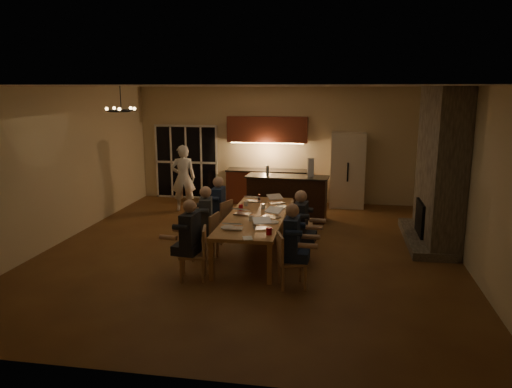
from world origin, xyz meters
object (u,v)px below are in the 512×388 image
at_px(chair_left_mid, 205,236).
at_px(person_right_mid, 300,228).
at_px(laptop_b, 263,222).
at_px(redcup_near, 269,231).
at_px(person_left_mid, 206,222).
at_px(redcup_mid, 241,207).
at_px(person_left_far, 219,209).
at_px(bar_blender, 311,167).
at_px(laptop_e, 253,196).
at_px(plate_far, 282,207).
at_px(mug_back, 246,203).
at_px(person_right_near, 292,245).
at_px(standing_person, 183,178).
at_px(plate_near, 272,222).
at_px(chair_right_mid, 298,239).
at_px(chair_left_far, 219,221).
at_px(chair_right_near, 292,261).
at_px(plate_left, 228,227).
at_px(can_right, 276,210).
at_px(bar_island, 287,198).
at_px(chair_left_near, 193,254).
at_px(refrigerator, 348,170).
at_px(laptop_c, 243,208).
at_px(dining_table, 256,234).
at_px(chandelier, 121,111).
at_px(mug_mid, 263,206).
at_px(person_left_near, 190,240).
at_px(laptop_f, 277,198).
at_px(can_cola, 259,197).
at_px(laptop_a, 233,223).
at_px(can_silver, 254,222).
at_px(mug_front, 251,218).

bearing_deg(chair_left_mid, person_right_mid, 99.47).
xyz_separation_m(laptop_b, redcup_near, (0.16, -0.34, -0.05)).
xyz_separation_m(person_left_mid, redcup_mid, (0.50, 0.79, 0.12)).
height_order(person_left_far, bar_blender, bar_blender).
bearing_deg(redcup_near, laptop_e, 106.02).
bearing_deg(plate_far, mug_back, 179.62).
bearing_deg(person_right_near, laptop_b, 42.15).
relative_size(standing_person, plate_near, 7.34).
height_order(chair_right_mid, redcup_near, chair_right_mid).
height_order(chair_left_far, chair_right_near, same).
bearing_deg(laptop_e, chair_right_mid, 127.00).
height_order(chair_right_near, bar_blender, bar_blender).
height_order(person_left_far, plate_left, person_left_far).
height_order(person_right_mid, plate_near, person_right_mid).
bearing_deg(redcup_mid, mug_back, 85.72).
xyz_separation_m(mug_back, can_right, (0.70, -0.49, 0.01)).
distance_m(bar_island, plate_near, 3.08).
bearing_deg(chair_left_near, plate_far, 140.08).
bearing_deg(refrigerator, plate_near, -106.33).
bearing_deg(bar_blender, laptop_c, -124.16).
distance_m(dining_table, chandelier, 3.45).
distance_m(mug_mid, redcup_mid, 0.48).
distance_m(chair_left_far, plate_near, 1.68).
distance_m(person_left_near, laptop_f, 2.88).
bearing_deg(redcup_mid, person_left_near, -103.57).
relative_size(dining_table, standing_person, 1.89).
bearing_deg(can_right, can_cola, 115.78).
bearing_deg(laptop_b, can_right, 66.08).
relative_size(laptop_a, laptop_c, 1.00).
height_order(chair_left_mid, mug_mid, chair_left_mid).
distance_m(chair_right_mid, redcup_near, 0.99).
bearing_deg(laptop_a, refrigerator, -114.04).
distance_m(chair_left_far, chandelier, 2.96).
bearing_deg(laptop_b, can_silver, 115.97).
distance_m(laptop_a, laptop_f, 2.13).
distance_m(bar_island, laptop_b, 3.52).
height_order(laptop_a, laptop_b, same).
distance_m(chair_left_near, mug_front, 1.41).
relative_size(chair_right_near, mug_back, 8.90).
bearing_deg(laptop_b, mug_mid, 78.83).
bearing_deg(laptop_c, chair_right_near, 134.92).
bearing_deg(refrigerator, chair_right_near, -98.75).
bearing_deg(laptop_c, can_cola, -84.59).
relative_size(person_right_mid, can_cola, 11.50).
bearing_deg(chair_right_near, plate_far, -6.76).
bearing_deg(refrigerator, bar_island, -131.50).
height_order(person_left_far, mug_back, person_left_far).
xyz_separation_m(chandelier, laptop_c, (2.19, 0.48, -1.89)).
bearing_deg(chandelier, laptop_a, -14.18).
distance_m(dining_table, bar_island, 2.61).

